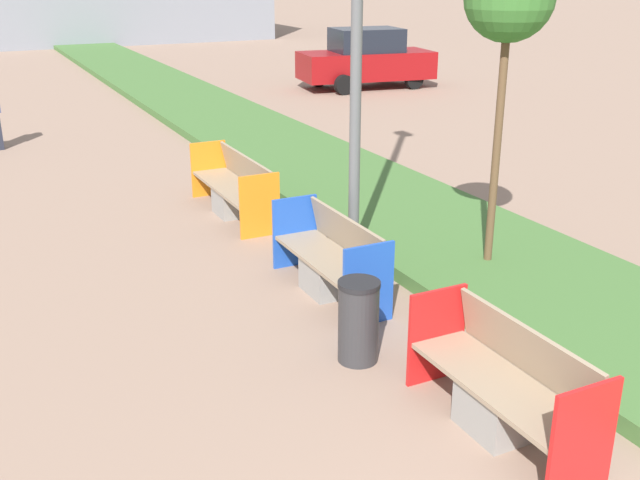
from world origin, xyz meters
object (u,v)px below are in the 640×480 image
Objects in this scene: bench_red_frame at (503,392)px; bench_blue_frame at (331,264)px; sapling_tree_near at (509,0)px; bench_orange_frame at (235,191)px; parked_car_distant at (366,59)px; litter_bin at (358,321)px.

bench_red_frame and bench_blue_frame have the same top height.
sapling_tree_near is at bearing -9.44° from bench_blue_frame.
parked_car_distant is (8.24, 10.36, 0.54)m from bench_orange_frame.
parked_car_distant reaches higher than litter_bin.
bench_red_frame is at bearing -71.90° from litter_bin.
bench_orange_frame is at bearing -120.69° from parked_car_distant.
sapling_tree_near reaches higher than bench_orange_frame.
bench_orange_frame is (0.01, 6.57, 0.01)m from bench_red_frame.
litter_bin is at bearing -96.00° from bench_orange_frame.
sapling_tree_near is at bearing 53.71° from bench_red_frame.
sapling_tree_near reaches higher than parked_car_distant.
parked_car_distant is (6.15, 14.07, -2.46)m from sapling_tree_near.
bench_blue_frame is 0.45× the size of parked_car_distant.
litter_bin is 17.68m from parked_car_distant.
bench_blue_frame is 0.83× the size of bench_orange_frame.
sapling_tree_near is 15.55m from parked_car_distant.
bench_blue_frame is 3.37m from bench_orange_frame.
bench_orange_frame is 0.54× the size of parked_car_distant.
bench_blue_frame is (0.00, 3.21, 0.00)m from bench_red_frame.
sapling_tree_near is at bearing 25.91° from litter_bin.
parked_car_distant is at bearing 60.26° from litter_bin.
sapling_tree_near reaches higher than litter_bin.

